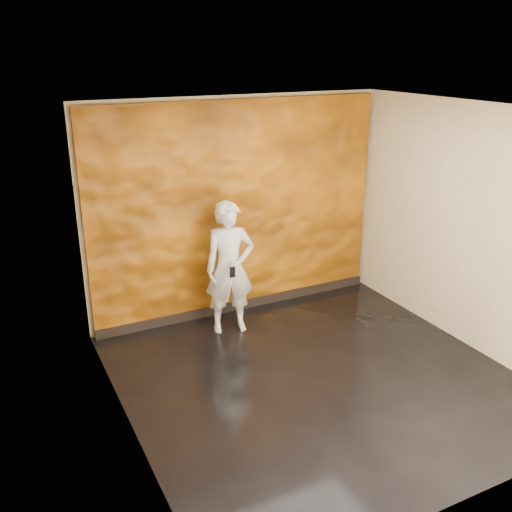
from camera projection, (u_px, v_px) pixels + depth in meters
The scene contains 5 objects.
room at pixel (323, 256), 5.63m from camera, with size 4.02×4.02×2.81m.
feature_wall at pixel (239, 210), 7.28m from camera, with size 3.90×0.06×2.75m, color orange.
baseboard at pixel (241, 305), 7.70m from camera, with size 3.90×0.04×0.12m, color black.
man at pixel (230, 268), 6.89m from camera, with size 0.60×0.39×1.65m, color #9EA3AD.
phone at pixel (232, 272), 6.64m from camera, with size 0.07×0.01×0.13m, color black.
Camera 1 is at (-2.95, -4.42, 3.36)m, focal length 40.00 mm.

